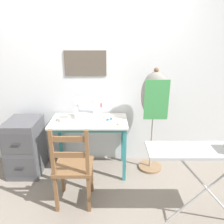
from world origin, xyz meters
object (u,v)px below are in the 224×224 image
object	(u,v)px
thread_spool_near_machine	(105,117)
thread_spool_far_edge	(112,118)
scissors	(120,124)
dress_form	(155,100)
wooden_chair	(74,168)
filing_cabinet	(27,146)
fabric_bowl	(65,118)
ironing_board	(214,154)
sewing_machine	(90,109)
thread_spool_mid_table	(108,119)

from	to	relation	value
thread_spool_near_machine	thread_spool_far_edge	world-z (taller)	thread_spool_far_edge
scissors	dress_form	xyz separation A→B (m)	(0.44, 0.19, 0.26)
scissors	thread_spool_far_edge	world-z (taller)	thread_spool_far_edge
thread_spool_far_edge	wooden_chair	bearing A→B (deg)	-122.45
filing_cabinet	thread_spool_far_edge	bearing A→B (deg)	1.34
fabric_bowl	ironing_board	xyz separation A→B (m)	(1.52, -0.90, 0.01)
sewing_machine	thread_spool_far_edge	xyz separation A→B (m)	(0.29, -0.07, -0.11)
fabric_bowl	scissors	xyz separation A→B (m)	(0.71, -0.13, -0.02)
dress_form	ironing_board	distance (m)	1.04
sewing_machine	wooden_chair	xyz separation A→B (m)	(-0.12, -0.70, -0.42)
thread_spool_mid_table	filing_cabinet	world-z (taller)	thread_spool_mid_table
thread_spool_mid_table	wooden_chair	distance (m)	0.77
sewing_machine	fabric_bowl	bearing A→B (deg)	-165.38
thread_spool_mid_table	dress_form	world-z (taller)	dress_form
scissors	thread_spool_far_edge	distance (m)	0.18
thread_spool_mid_table	dress_form	size ratio (longest dim) A/B	0.03
scissors	wooden_chair	size ratio (longest dim) A/B	0.13
thread_spool_near_machine	thread_spool_mid_table	world-z (taller)	thread_spool_mid_table
scissors	wooden_chair	world-z (taller)	wooden_chair
fabric_bowl	wooden_chair	bearing A→B (deg)	-71.75
filing_cabinet	dress_form	bearing A→B (deg)	2.28
fabric_bowl	thread_spool_far_edge	size ratio (longest dim) A/B	3.81
ironing_board	thread_spool_mid_table	bearing A→B (deg)	137.38
sewing_machine	filing_cabinet	distance (m)	1.00
thread_spool_mid_table	fabric_bowl	bearing A→B (deg)	178.56
fabric_bowl	dress_form	bearing A→B (deg)	2.64
sewing_machine	wooden_chair	size ratio (longest dim) A/B	0.37
scissors	thread_spool_near_machine	bearing A→B (deg)	132.37
sewing_machine	thread_spool_near_machine	xyz separation A→B (m)	(0.19, 0.00, -0.12)
sewing_machine	dress_form	distance (m)	0.84
thread_spool_far_edge	ironing_board	distance (m)	1.29
thread_spool_mid_table	thread_spool_far_edge	bearing A→B (deg)	29.01
wooden_chair	filing_cabinet	xyz separation A→B (m)	(-0.74, 0.61, -0.08)
fabric_bowl	wooden_chair	world-z (taller)	wooden_chair
thread_spool_near_machine	thread_spool_far_edge	size ratio (longest dim) A/B	0.70
scissors	thread_spool_far_edge	bearing A→B (deg)	125.11
thread_spool_far_edge	dress_form	bearing A→B (deg)	4.24
thread_spool_near_machine	thread_spool_mid_table	bearing A→B (deg)	-63.65
thread_spool_mid_table	dress_form	bearing A→B (deg)	6.45
dress_form	ironing_board	xyz separation A→B (m)	(0.36, -0.95, -0.23)
scissors	filing_cabinet	bearing A→B (deg)	174.52
wooden_chair	dress_form	world-z (taller)	dress_form
thread_spool_far_edge	dress_form	size ratio (longest dim) A/B	0.03
wooden_chair	thread_spool_near_machine	bearing A→B (deg)	66.73
thread_spool_mid_table	ironing_board	bearing A→B (deg)	-42.62
fabric_bowl	scissors	world-z (taller)	fabric_bowl
scissors	ironing_board	distance (m)	1.11
wooden_chair	filing_cabinet	size ratio (longest dim) A/B	1.26
scissors	thread_spool_near_machine	distance (m)	0.30
sewing_machine	thread_spool_mid_table	xyz separation A→B (m)	(0.24, -0.10, -0.11)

